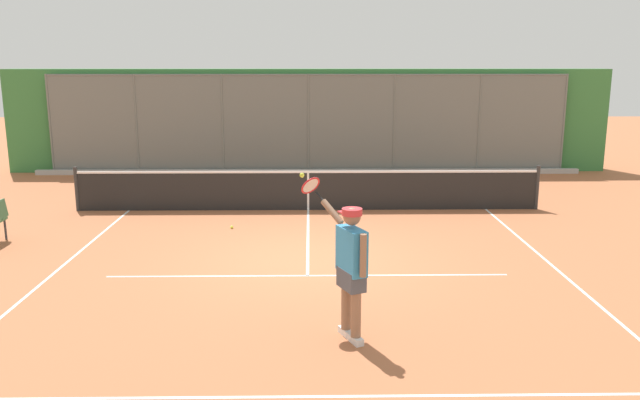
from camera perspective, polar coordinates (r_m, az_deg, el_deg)
The scene contains 6 objects.
ground_plane at distance 11.73m, azimuth -1.10°, elevation -5.33°, with size 60.00×60.00×0.00m, color #A8603D.
court_line_markings at distance 10.53m, azimuth -1.12°, elevation -7.41°, with size 8.70×8.87×0.01m.
fence_backdrop at distance 21.09m, azimuth -1.03°, elevation 7.06°, with size 19.26×1.37×3.28m.
tennis_net at distance 15.47m, azimuth -1.06°, elevation 0.90°, with size 11.18×0.09×1.07m.
tennis_player at distance 8.21m, azimuth 2.72°, elevation -5.54°, with size 0.88×1.23×2.05m.
tennis_ball_near_baseline at distance 13.98m, azimuth -7.83°, elevation -2.40°, with size 0.07×0.07×0.07m, color #D6E042.
Camera 1 is at (-0.05, 11.18, 3.56)m, focal length 36.09 mm.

